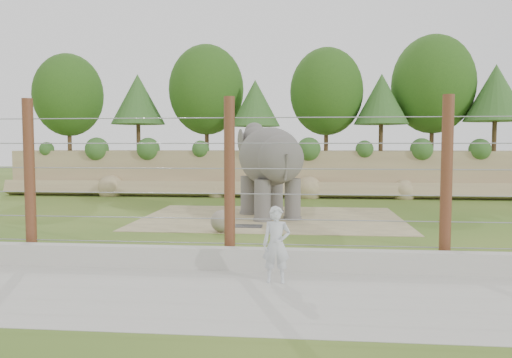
# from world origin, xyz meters

# --- Properties ---
(ground) EXTENTS (90.00, 90.00, 0.00)m
(ground) POSITION_xyz_m (0.00, 0.00, 0.00)
(ground) COLOR #305818
(ground) RESTS_ON ground
(back_embankment) EXTENTS (30.00, 5.52, 8.77)m
(back_embankment) POSITION_xyz_m (0.59, 12.68, 3.97)
(back_embankment) COLOR #9E8361
(back_embankment) RESTS_ON ground
(dirt_patch) EXTENTS (10.00, 7.00, 0.02)m
(dirt_patch) POSITION_xyz_m (0.50, 3.00, 0.01)
(dirt_patch) COLOR #8C7E5B
(dirt_patch) RESTS_ON ground
(drain_grate) EXTENTS (1.00, 0.60, 0.03)m
(drain_grate) POSITION_xyz_m (-0.18, 0.88, 0.04)
(drain_grate) COLOR #262628
(drain_grate) RESTS_ON dirt_patch
(elephant) EXTENTS (3.56, 4.98, 3.70)m
(elephant) POSITION_xyz_m (0.40, 3.32, 1.85)
(elephant) COLOR #635F59
(elephant) RESTS_ON ground
(stone_ball) EXTENTS (0.72, 0.72, 0.72)m
(stone_ball) POSITION_xyz_m (-0.90, -0.30, 0.38)
(stone_ball) COLOR gray
(stone_ball) RESTS_ON dirt_patch
(retaining_wall) EXTENTS (26.00, 0.35, 0.50)m
(retaining_wall) POSITION_xyz_m (0.00, -5.00, 0.25)
(retaining_wall) COLOR beige
(retaining_wall) RESTS_ON ground
(walkway) EXTENTS (26.00, 4.00, 0.01)m
(walkway) POSITION_xyz_m (0.00, -7.00, 0.01)
(walkway) COLOR beige
(walkway) RESTS_ON ground
(barrier_fence) EXTENTS (20.26, 0.26, 4.00)m
(barrier_fence) POSITION_xyz_m (0.00, -4.50, 2.00)
(barrier_fence) COLOR #582818
(barrier_fence) RESTS_ON ground
(zookeeper) EXTENTS (0.58, 0.39, 1.59)m
(zookeeper) POSITION_xyz_m (1.21, -6.01, 0.81)
(zookeeper) COLOR silver
(zookeeper) RESTS_ON walkway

